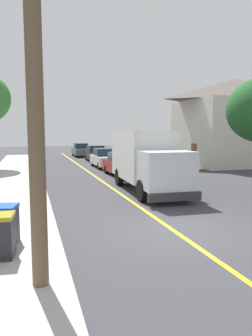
# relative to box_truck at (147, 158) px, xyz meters

# --- Properties ---
(ground_plane) EXTENTS (120.00, 120.00, 0.00)m
(ground_plane) POSITION_rel_box_truck_xyz_m (-1.60, -6.82, -1.77)
(ground_plane) COLOR #38383D
(sidewalk_curb) EXTENTS (3.60, 60.00, 0.15)m
(sidewalk_curb) POSITION_rel_box_truck_xyz_m (-7.00, -2.82, -1.69)
(sidewalk_curb) COLOR #ADAAA3
(sidewalk_curb) RESTS_ON ground
(centre_line_yellow) EXTENTS (0.16, 56.00, 0.01)m
(centre_line_yellow) POSITION_rel_box_truck_xyz_m (-1.60, 3.18, -1.76)
(centre_line_yellow) COLOR gold
(centre_line_yellow) RESTS_ON ground
(box_truck) EXTENTS (2.67, 7.27, 3.20)m
(box_truck) POSITION_rel_box_truck_xyz_m (0.00, 0.00, 0.00)
(box_truck) COLOR silver
(box_truck) RESTS_ON ground
(parked_car_near) EXTENTS (1.96, 4.46, 1.67)m
(parked_car_near) POSITION_rel_box_truck_xyz_m (0.33, 5.94, -0.97)
(parked_car_near) COLOR maroon
(parked_car_near) RESTS_ON ground
(parked_car_mid) EXTENTS (1.82, 4.41, 1.67)m
(parked_car_mid) POSITION_rel_box_truck_xyz_m (0.29, 11.45, -0.97)
(parked_car_mid) COLOR silver
(parked_car_mid) RESTS_ON ground
(parked_car_far) EXTENTS (1.89, 4.43, 1.67)m
(parked_car_far) POSITION_rel_box_truck_xyz_m (0.70, 17.33, -0.97)
(parked_car_far) COLOR black
(parked_car_far) RESTS_ON ground
(parked_car_furthest) EXTENTS (1.82, 4.41, 1.67)m
(parked_car_furthest) POSITION_rel_box_truck_xyz_m (0.14, 24.08, -0.97)
(parked_car_furthest) COLOR #4C564C
(parked_car_furthest) RESTS_ON ground
(parked_van_across) EXTENTS (1.81, 4.41, 1.67)m
(parked_van_across) POSITION_rel_box_truck_xyz_m (3.60, 7.82, -0.97)
(parked_van_across) COLOR #B7B7BC
(parked_van_across) RESTS_ON ground
(trash_bin_front) EXTENTS (0.70, 0.78, 1.06)m
(trash_bin_front) POSITION_rel_box_truck_xyz_m (-6.70, -8.00, -1.08)
(trash_bin_front) COLOR #232328
(trash_bin_front) RESTS_ON sidewalk_curb
(trash_bin_middle) EXTENTS (0.77, 0.84, 1.06)m
(trash_bin_middle) POSITION_rel_box_truck_xyz_m (-6.67, -7.04, -1.08)
(trash_bin_middle) COLOR #232328
(trash_bin_middle) RESTS_ON sidewalk_curb
(utility_pole) EXTENTS (0.32, 0.32, 7.27)m
(utility_pole) POSITION_rel_box_truck_xyz_m (-5.83, -9.71, 2.02)
(utility_pole) COLOR brown
(utility_pole) RESTS_ON sidewalk_curb
(house_across_street) EXTENTS (10.57, 8.55, 8.06)m
(house_across_street) POSITION_rel_box_truck_xyz_m (12.72, 10.38, 2.41)
(house_across_street) COLOR beige
(house_across_street) RESTS_ON ground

